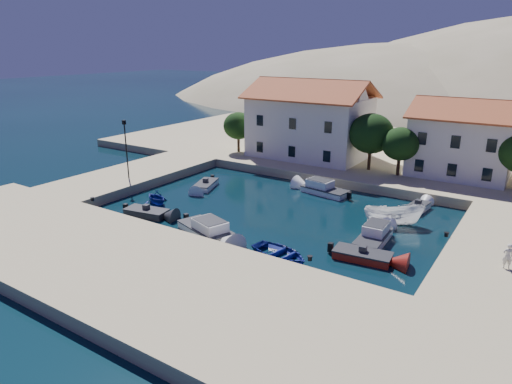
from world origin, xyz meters
TOP-DOWN VIEW (x-y plane):
  - ground at (0.00, 0.00)m, footprint 400.00×400.00m
  - quay_south at (0.00, -6.00)m, footprint 52.00×12.00m
  - quay_west at (-19.00, 10.00)m, footprint 8.00×20.00m
  - quay_north at (2.00, 38.00)m, footprint 80.00×36.00m
  - building_left at (-6.00, 28.00)m, footprint 14.70×9.45m
  - building_mid at (12.00, 29.00)m, footprint 10.50×8.40m
  - trees at (4.51, 25.46)m, footprint 37.30×5.30m
  - lamppost at (-17.50, 8.00)m, footprint 0.35×0.25m
  - bollards at (2.80, 3.87)m, footprint 29.36×9.56m
  - motorboat_grey_sw at (-9.30, 2.66)m, footprint 4.18×2.41m
  - cabin_cruiser_south at (-2.21, 2.32)m, footprint 5.79×3.90m
  - rowboat_south at (5.03, 1.90)m, footprint 5.08×4.02m
  - motorboat_red_se at (10.16, 4.86)m, footprint 4.24×2.26m
  - cabin_cruiser_east at (9.80, 8.08)m, footprint 2.11×4.77m
  - boat_east at (9.97, 12.62)m, footprint 5.35×4.17m
  - motorboat_white_ne at (10.74, 17.44)m, footprint 1.78×3.20m
  - rowboat_west at (-11.05, 5.67)m, footprint 3.43×3.15m
  - motorboat_white_west at (-10.27, 12.21)m, footprint 2.93×4.23m
  - cabin_cruiser_north at (1.41, 17.28)m, footprint 5.18×2.84m
  - pedestrian at (18.98, 6.74)m, footprint 0.72×0.61m

SIDE VIEW (x-z plane):
  - ground at x=0.00m, z-range 0.00..0.00m
  - rowboat_south at x=5.03m, z-range -0.47..0.47m
  - boat_east at x=9.97m, z-range -0.98..0.98m
  - rowboat_west at x=-11.05m, z-range -0.76..0.76m
  - motorboat_red_se at x=10.16m, z-range -0.33..0.92m
  - motorboat_grey_sw at x=-9.30m, z-range -0.33..0.92m
  - motorboat_white_west at x=-10.27m, z-range -0.33..0.92m
  - motorboat_white_ne at x=10.74m, z-range -0.33..0.92m
  - cabin_cruiser_south at x=-2.21m, z-range -0.32..1.28m
  - cabin_cruiser_east at x=9.80m, z-range -0.32..1.28m
  - cabin_cruiser_north at x=1.41m, z-range -0.32..1.28m
  - quay_south at x=0.00m, z-range 0.00..1.00m
  - quay_west at x=-19.00m, z-range 0.00..1.00m
  - quay_north at x=2.00m, z-range 0.00..1.00m
  - bollards at x=2.80m, z-range 1.00..1.30m
  - pedestrian at x=18.98m, z-range 1.00..2.68m
  - lamppost at x=-17.50m, z-range 1.64..7.87m
  - trees at x=4.51m, z-range 1.61..8.06m
  - building_mid at x=12.00m, z-range 1.07..9.37m
  - building_left at x=-6.00m, z-range 1.09..10.79m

